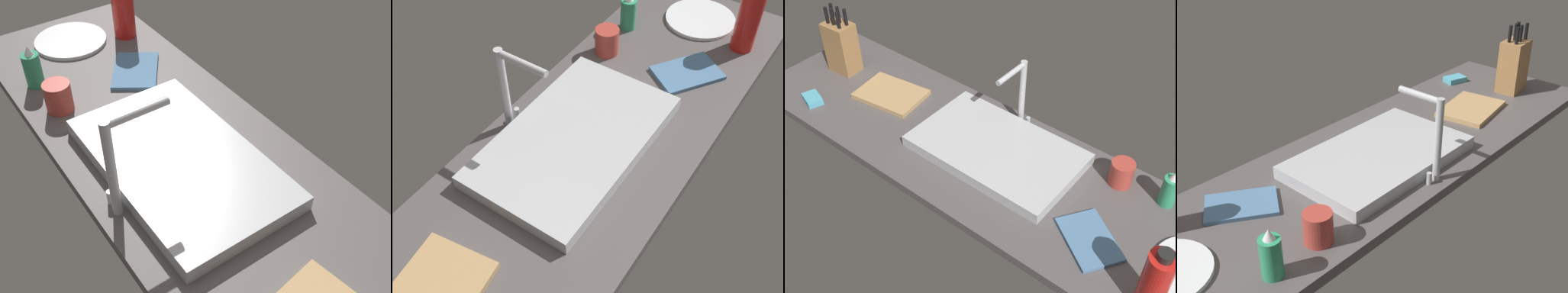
% 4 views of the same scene
% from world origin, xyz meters
% --- Properties ---
extents(countertop_slab, '(1.98, 0.57, 0.04)m').
position_xyz_m(countertop_slab, '(0.00, 0.00, 0.02)').
color(countertop_slab, '#514C4C').
rests_on(countertop_slab, ground).
extents(sink_basin, '(0.59, 0.36, 0.04)m').
position_xyz_m(sink_basin, '(0.05, 0.03, 0.06)').
color(sink_basin, '#B7BABF').
rests_on(sink_basin, countertop_slab).
extents(faucet, '(0.06, 0.16, 0.27)m').
position_xyz_m(faucet, '(0.02, 0.22, 0.20)').
color(faucet, '#B7BABF').
rests_on(faucet, countertop_slab).
extents(knife_block, '(0.13, 0.10, 0.29)m').
position_xyz_m(knife_block, '(-0.79, 0.05, 0.15)').
color(knife_block, '#9E7042').
rests_on(knife_block, countertop_slab).
extents(cutting_board, '(0.29, 0.22, 0.02)m').
position_xyz_m(cutting_board, '(-0.49, 0.04, 0.04)').
color(cutting_board, tan).
rests_on(cutting_board, countertop_slab).
extents(soap_bottle, '(0.06, 0.06, 0.14)m').
position_xyz_m(soap_bottle, '(0.62, 0.20, 0.09)').
color(soap_bottle, '#2D9966').
rests_on(soap_bottle, countertop_slab).
extents(dish_towel, '(0.25, 0.23, 0.01)m').
position_xyz_m(dish_towel, '(0.51, -0.09, 0.04)').
color(dish_towel, teal).
rests_on(dish_towel, countertop_slab).
extents(coffee_mug, '(0.08, 0.08, 0.09)m').
position_xyz_m(coffee_mug, '(0.46, 0.19, 0.08)').
color(coffee_mug, '#B23D33').
rests_on(coffee_mug, countertop_slab).
extents(dish_sponge, '(0.10, 0.09, 0.02)m').
position_xyz_m(dish_sponge, '(-0.71, -0.18, 0.05)').
color(dish_sponge, '#4CA3BC').
rests_on(dish_sponge, countertop_slab).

